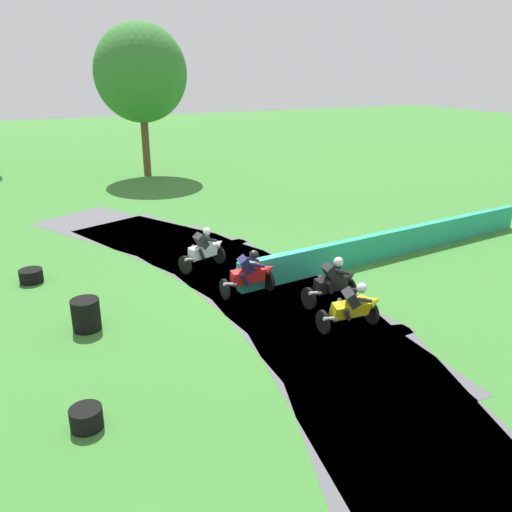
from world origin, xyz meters
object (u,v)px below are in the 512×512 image
object	(u,v)px
motorcycle_fourth_white	(205,249)
tire_stack_mid_a	(86,315)
motorcycle_lead_yellow	(354,306)
motorcycle_trailing_red	(250,274)
motorcycle_chase_black	(333,281)
tire_stack_mid_b	(31,276)
tire_stack_near	(86,418)

from	to	relation	value
motorcycle_fourth_white	tire_stack_mid_a	world-z (taller)	motorcycle_fourth_white
motorcycle_lead_yellow	motorcycle_fourth_white	xyz separation A→B (m)	(-1.80, 5.58, 0.03)
motorcycle_fourth_white	motorcycle_trailing_red	bearing A→B (deg)	-80.82
motorcycle_lead_yellow	motorcycle_chase_black	world-z (taller)	motorcycle_chase_black
motorcycle_trailing_red	tire_stack_mid_a	bearing A→B (deg)	-178.88
tire_stack_mid_a	tire_stack_mid_b	size ratio (longest dim) A/B	1.15
motorcycle_lead_yellow	tire_stack_near	distance (m)	6.68
motorcycle_chase_black	motorcycle_trailing_red	distance (m)	2.35
motorcycle_lead_yellow	motorcycle_trailing_red	distance (m)	3.32
motorcycle_trailing_red	tire_stack_near	bearing A→B (deg)	-142.52
motorcycle_lead_yellow	motorcycle_trailing_red	xyz separation A→B (m)	(-1.39, 3.01, 0.03)
tire_stack_mid_b	tire_stack_near	bearing A→B (deg)	-87.09
tire_stack_near	tire_stack_mid_b	size ratio (longest dim) A/B	0.85
motorcycle_fourth_white	tire_stack_mid_a	bearing A→B (deg)	-147.43
tire_stack_near	motorcycle_trailing_red	bearing A→B (deg)	37.48
motorcycle_trailing_red	motorcycle_fourth_white	bearing A→B (deg)	99.18
motorcycle_chase_black	motorcycle_fourth_white	world-z (taller)	motorcycle_fourth_white
motorcycle_chase_black	motorcycle_fourth_white	size ratio (longest dim) A/B	0.99
motorcycle_chase_black	tire_stack_mid_a	size ratio (longest dim) A/B	2.10
motorcycle_lead_yellow	tire_stack_mid_a	xyz separation A→B (m)	(-5.96, 2.92, -0.23)
motorcycle_trailing_red	tire_stack_mid_b	bearing A→B (deg)	145.81
motorcycle_fourth_white	tire_stack_mid_b	distance (m)	5.36
tire_stack_mid_a	motorcycle_chase_black	bearing A→B (deg)	-12.55
motorcycle_trailing_red	tire_stack_near	distance (m)	6.58
tire_stack_mid_a	tire_stack_mid_b	distance (m)	4.04
motorcycle_fourth_white	motorcycle_chase_black	bearing A→B (deg)	-61.48
motorcycle_chase_black	motorcycle_trailing_red	bearing A→B (deg)	140.04
motorcycle_fourth_white	tire_stack_mid_a	size ratio (longest dim) A/B	2.13
motorcycle_chase_black	motorcycle_fourth_white	distance (m)	4.64
motorcycle_lead_yellow	tire_stack_mid_b	world-z (taller)	motorcycle_lead_yellow
motorcycle_trailing_red	tire_stack_mid_a	xyz separation A→B (m)	(-4.58, -0.09, -0.26)
tire_stack_near	tire_stack_mid_a	bearing A→B (deg)	80.81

